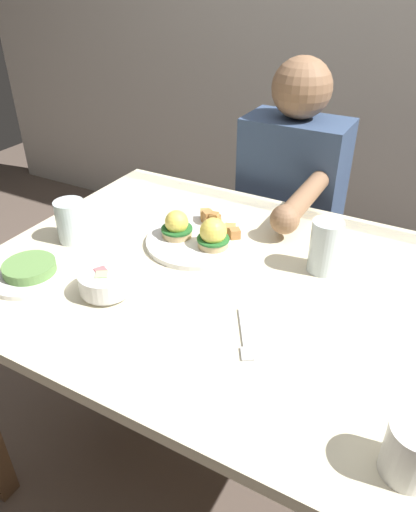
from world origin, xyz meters
TOP-DOWN VIEW (x-y plane):
  - ground_plane at (0.00, 0.00)m, footprint 6.00×6.00m
  - dining_table at (0.00, 0.00)m, footprint 1.20×0.90m
  - eggs_benedict_plate at (-0.14, 0.10)m, footprint 0.27×0.27m
  - fruit_bowl at (-0.21, -0.19)m, footprint 0.12×0.12m
  - coffee_mug at (0.46, -0.33)m, footprint 0.11×0.08m
  - fork at (0.12, -0.18)m, footprint 0.09×0.14m
  - water_glass_near at (0.19, 0.13)m, footprint 0.07×0.07m
  - water_glass_far at (-0.45, -0.05)m, footprint 0.08×0.08m
  - side_plate at (-0.42, -0.23)m, footprint 0.20×0.20m
  - diner_person at (-0.07, 0.60)m, footprint 0.34×0.54m

SIDE VIEW (x-z plane):
  - ground_plane at x=0.00m, z-range 0.00..0.00m
  - dining_table at x=0.00m, z-range 0.26..1.00m
  - diner_person at x=-0.07m, z-range 0.08..1.22m
  - fork at x=0.12m, z-range 0.74..0.74m
  - side_plate at x=-0.42m, z-range 0.74..0.77m
  - eggs_benedict_plate at x=-0.14m, z-range 0.72..0.81m
  - fruit_bowl at x=-0.21m, z-range 0.74..0.80m
  - water_glass_far at x=-0.45m, z-range 0.73..0.85m
  - coffee_mug at x=0.46m, z-range 0.74..0.84m
  - water_glass_near at x=0.19m, z-range 0.73..0.86m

